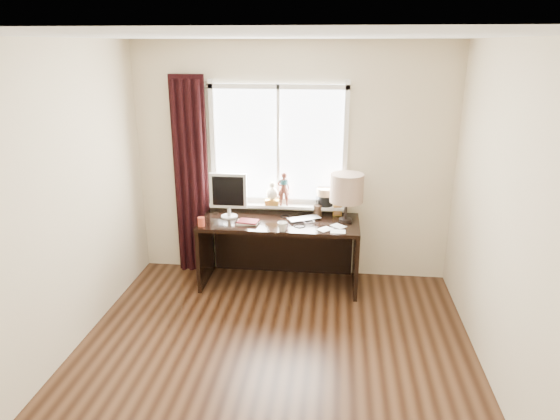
# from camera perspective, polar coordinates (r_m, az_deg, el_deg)

# --- Properties ---
(floor) EXTENTS (3.50, 4.00, 0.00)m
(floor) POSITION_cam_1_polar(r_m,az_deg,el_deg) (4.25, -1.30, -18.43)
(floor) COLOR #472B19
(floor) RESTS_ON ground
(ceiling) EXTENTS (3.50, 4.00, 0.00)m
(ceiling) POSITION_cam_1_polar(r_m,az_deg,el_deg) (3.40, -1.64, 19.26)
(ceiling) COLOR white
(ceiling) RESTS_ON wall_back
(wall_back) EXTENTS (3.50, 0.00, 2.60)m
(wall_back) POSITION_cam_1_polar(r_m,az_deg,el_deg) (5.53, 1.40, 5.39)
(wall_back) COLOR beige
(wall_back) RESTS_ON ground
(wall_left) EXTENTS (0.00, 4.00, 2.60)m
(wall_left) POSITION_cam_1_polar(r_m,az_deg,el_deg) (4.23, -25.67, -0.66)
(wall_left) COLOR beige
(wall_left) RESTS_ON ground
(wall_right) EXTENTS (0.00, 4.00, 2.60)m
(wall_right) POSITION_cam_1_polar(r_m,az_deg,el_deg) (3.81, 25.63, -2.63)
(wall_right) COLOR beige
(wall_right) RESTS_ON ground
(laptop) EXTENTS (0.42, 0.37, 0.03)m
(laptop) POSITION_cam_1_polar(r_m,az_deg,el_deg) (5.37, 2.79, -1.02)
(laptop) COLOR silver
(laptop) RESTS_ON desk
(mug) EXTENTS (0.13, 0.13, 0.10)m
(mug) POSITION_cam_1_polar(r_m,az_deg,el_deg) (5.04, 0.27, -1.87)
(mug) COLOR white
(mug) RESTS_ON desk
(red_cup) EXTENTS (0.07, 0.07, 0.10)m
(red_cup) POSITION_cam_1_polar(r_m,az_deg,el_deg) (5.24, -9.00, -1.33)
(red_cup) COLOR #9D311E
(red_cup) RESTS_ON desk
(window) EXTENTS (1.52, 0.20, 1.40)m
(window) POSITION_cam_1_polar(r_m,az_deg,el_deg) (5.49, 0.05, 5.43)
(window) COLOR white
(window) RESTS_ON ground
(curtain) EXTENTS (0.38, 0.09, 2.25)m
(curtain) POSITION_cam_1_polar(r_m,az_deg,el_deg) (5.70, -10.14, 3.58)
(curtain) COLOR black
(curtain) RESTS_ON floor
(desk) EXTENTS (1.70, 0.70, 0.75)m
(desk) POSITION_cam_1_polar(r_m,az_deg,el_deg) (5.52, 0.04, -3.28)
(desk) COLOR black
(desk) RESTS_ON floor
(monitor) EXTENTS (0.40, 0.18, 0.49)m
(monitor) POSITION_cam_1_polar(r_m,az_deg,el_deg) (5.40, -5.92, 1.99)
(monitor) COLOR beige
(monitor) RESTS_ON desk
(notebook_stack) EXTENTS (0.24, 0.18, 0.03)m
(notebook_stack) POSITION_cam_1_polar(r_m,az_deg,el_deg) (5.28, -3.71, -1.36)
(notebook_stack) COLOR beige
(notebook_stack) RESTS_ON desk
(brush_holder) EXTENTS (0.09, 0.09, 0.25)m
(brush_holder) POSITION_cam_1_polar(r_m,az_deg,el_deg) (5.50, 4.32, -0.05)
(brush_holder) COLOR black
(brush_holder) RESTS_ON desk
(icon_frame) EXTENTS (0.10, 0.04, 0.13)m
(icon_frame) POSITION_cam_1_polar(r_m,az_deg,el_deg) (5.50, 6.58, -0.05)
(icon_frame) COLOR gold
(icon_frame) RESTS_ON desk
(table_lamp) EXTENTS (0.35, 0.35, 0.52)m
(table_lamp) POSITION_cam_1_polar(r_m,az_deg,el_deg) (5.26, 7.64, 2.44)
(table_lamp) COLOR black
(table_lamp) RESTS_ON desk
(loose_papers) EXTENTS (0.32, 0.31, 0.00)m
(loose_papers) POSITION_cam_1_polar(r_m,az_deg,el_deg) (5.14, 6.17, -2.15)
(loose_papers) COLOR white
(loose_papers) RESTS_ON desk
(desk_cables) EXTENTS (0.41, 0.43, 0.01)m
(desk_cables) POSITION_cam_1_polar(r_m,az_deg,el_deg) (5.31, 2.19, -1.35)
(desk_cables) COLOR black
(desk_cables) RESTS_ON desk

